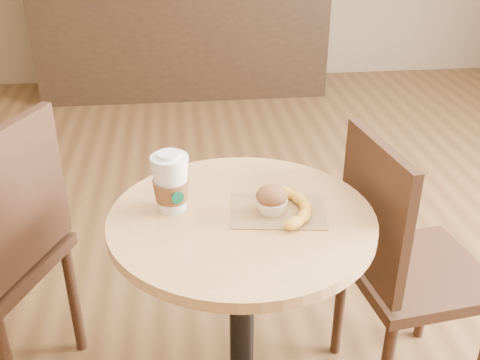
{
  "coord_description": "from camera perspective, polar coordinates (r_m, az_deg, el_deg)",
  "views": [
    {
      "loc": [
        -0.06,
        -1.29,
        1.5
      ],
      "look_at": [
        0.08,
        -0.03,
        0.83
      ],
      "focal_mm": 42.0,
      "sensor_mm": 36.0,
      "label": 1
    }
  ],
  "objects": [
    {
      "name": "muffin",
      "position": [
        1.43,
        3.22,
        -2.03
      ],
      "size": [
        0.08,
        0.08,
        0.07
      ],
      "color": "white",
      "rests_on": "kraft_bag"
    },
    {
      "name": "cafe_table",
      "position": [
        1.56,
        0.17,
        -10.54
      ],
      "size": [
        0.69,
        0.69,
        0.75
      ],
      "color": "black",
      "rests_on": "ground"
    },
    {
      "name": "chair_right",
      "position": [
        1.77,
        16.09,
        -8.06
      ],
      "size": [
        0.44,
        0.44,
        0.9
      ],
      "rotation": [
        0.0,
        0.0,
        1.7
      ],
      "color": "#372013",
      "rests_on": "ground"
    },
    {
      "name": "banana",
      "position": [
        1.45,
        5.13,
        -2.6
      ],
      "size": [
        0.16,
        0.24,
        0.03
      ],
      "primitive_type": null,
      "rotation": [
        0.0,
        0.0,
        0.09
      ],
      "color": "yellow",
      "rests_on": "kraft_bag"
    },
    {
      "name": "kraft_bag",
      "position": [
        1.45,
        3.9,
        -3.13
      ],
      "size": [
        0.26,
        0.21,
        0.0
      ],
      "primitive_type": "cube",
      "rotation": [
        0.0,
        0.0,
        -0.14
      ],
      "color": "olive",
      "rests_on": "cafe_table"
    },
    {
      "name": "service_counter",
      "position": [
        4.58,
        -5.84,
        15.33
      ],
      "size": [
        2.3,
        0.65,
        1.04
      ],
      "color": "black",
      "rests_on": "ground"
    },
    {
      "name": "coffee_cup",
      "position": [
        1.44,
        -7.03,
        -0.43
      ],
      "size": [
        0.1,
        0.1,
        0.16
      ],
      "rotation": [
        0.0,
        0.0,
        0.34
      ],
      "color": "silver",
      "rests_on": "cafe_table"
    }
  ]
}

